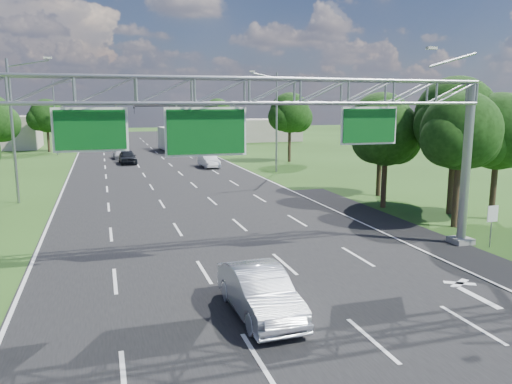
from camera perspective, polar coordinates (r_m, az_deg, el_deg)
name	(u,v)px	position (r m, az deg, el deg)	size (l,w,h in m)	color
ground	(180,194)	(39.29, -8.69, -0.26)	(220.00, 220.00, 0.00)	#234314
road	(180,194)	(39.29, -8.69, -0.26)	(18.00, 180.00, 0.02)	black
road_flare	(415,235)	(28.19, 17.69, -4.76)	(3.00, 30.00, 0.02)	black
sign_gantry	(249,106)	(21.11, -0.83, 9.81)	(23.50, 1.00, 9.56)	gray
regulatory_sign	(492,218)	(26.92, 25.39, -2.65)	(0.60, 0.08, 2.10)	gray
traffic_signal	(194,116)	(74.44, -7.13, 8.64)	(12.21, 0.24, 7.00)	black
streetlight_l_near	(15,124)	(38.70, -25.83, 7.01)	(2.97, 0.22, 10.16)	gray
streetlight_l_far	(56,114)	(73.49, -21.86, 8.30)	(2.97, 0.22, 10.16)	gray
streetlight_r_mid	(275,117)	(51.15, 2.16, 8.52)	(2.97, 0.22, 10.16)	gray
tree_cluster_right	(433,130)	(34.25, 19.58, 6.71)	(9.91, 14.60, 8.68)	#2D2116
tree_verge_lc	(47,117)	(78.66, -22.74, 7.87)	(5.76, 4.80, 7.62)	#2D2116
tree_verge_rd	(290,115)	(60.34, 3.93, 8.80)	(5.76, 4.80, 8.28)	#2D2116
tree_verge_re	(218,114)	(88.53, -4.38, 8.93)	(5.76, 4.80, 7.84)	#2D2116
building_right	(265,130)	(95.12, 0.99, 7.11)	(12.00, 9.00, 4.00)	#9F9385
silver_sedan	(260,292)	(16.96, 0.41, -11.33)	(1.70, 4.88, 1.61)	silver
car_queue_a	(120,154)	(66.09, -15.26, 4.20)	(1.64, 4.03, 1.17)	beige
car_queue_c	(128,157)	(60.38, -14.46, 3.90)	(1.86, 4.64, 1.58)	black
car_queue_d	(209,161)	(55.44, -5.43, 3.58)	(1.55, 4.44, 1.46)	white
box_truck	(172,140)	(75.29, -9.60, 5.91)	(3.20, 9.27, 3.44)	silver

